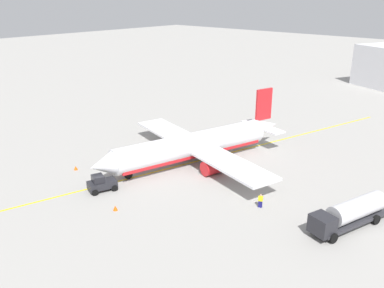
% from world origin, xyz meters
% --- Properties ---
extents(ground_plane, '(400.00, 400.00, 0.00)m').
position_xyz_m(ground_plane, '(0.00, 0.00, 0.00)').
color(ground_plane, '#9E9B96').
extents(airplane, '(32.86, 31.15, 9.68)m').
position_xyz_m(airplane, '(-0.49, 0.12, 2.66)').
color(airplane, white).
rests_on(airplane, ground).
extents(fuel_tanker, '(11.17, 5.35, 3.15)m').
position_xyz_m(fuel_tanker, '(1.77, 25.04, 1.73)').
color(fuel_tanker, '#2D2D33').
rests_on(fuel_tanker, ground).
extents(pushback_tug, '(4.04, 3.24, 2.20)m').
position_xyz_m(pushback_tug, '(14.87, -2.38, 1.01)').
color(pushback_tug, '#232328').
rests_on(pushback_tug, ground).
extents(refueling_worker, '(0.51, 0.61, 1.71)m').
position_xyz_m(refueling_worker, '(4.64, 15.39, 0.82)').
color(refueling_worker, navy).
rests_on(refueling_worker, ground).
extents(safety_cone_nose, '(0.55, 0.55, 0.62)m').
position_xyz_m(safety_cone_nose, '(13.48, -10.65, 0.31)').
color(safety_cone_nose, '#F2590F').
rests_on(safety_cone_nose, ground).
extents(safety_cone_wingtip, '(0.56, 0.56, 0.62)m').
position_xyz_m(safety_cone_wingtip, '(16.92, 3.15, 0.31)').
color(safety_cone_wingtip, '#F2590F').
rests_on(safety_cone_wingtip, ground).
extents(taxi_line_marking, '(85.86, 22.20, 0.01)m').
position_xyz_m(taxi_line_marking, '(0.00, 0.00, 0.01)').
color(taxi_line_marking, yellow).
rests_on(taxi_line_marking, ground).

